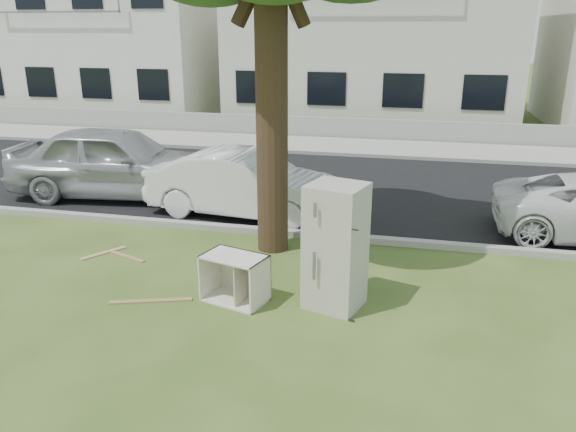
% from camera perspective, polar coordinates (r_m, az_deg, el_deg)
% --- Properties ---
extents(ground, '(120.00, 120.00, 0.00)m').
position_cam_1_polar(ground, '(8.36, -1.95, -7.97)').
color(ground, '#374E1C').
extents(road, '(120.00, 7.00, 0.01)m').
position_cam_1_polar(road, '(13.88, 4.42, 2.95)').
color(road, black).
rests_on(road, ground).
extents(kerb_near, '(120.00, 0.18, 0.12)m').
position_cam_1_polar(kerb_near, '(10.55, 1.46, -2.15)').
color(kerb_near, gray).
rests_on(kerb_near, ground).
extents(kerb_far, '(120.00, 0.18, 0.12)m').
position_cam_1_polar(kerb_far, '(17.29, 6.23, 6.03)').
color(kerb_far, gray).
rests_on(kerb_far, ground).
extents(sidewalk, '(120.00, 2.80, 0.01)m').
position_cam_1_polar(sidewalk, '(18.70, 6.78, 6.98)').
color(sidewalk, gray).
rests_on(sidewalk, ground).
extents(low_wall, '(120.00, 0.15, 0.70)m').
position_cam_1_polar(low_wall, '(20.20, 7.34, 8.83)').
color(low_wall, gray).
rests_on(low_wall, ground).
extents(townhouse_left, '(10.20, 8.16, 7.04)m').
position_cam_1_polar(townhouse_left, '(28.39, -17.27, 17.42)').
color(townhouse_left, white).
rests_on(townhouse_left, ground).
extents(townhouse_center, '(11.22, 8.16, 7.44)m').
position_cam_1_polar(townhouse_center, '(24.80, 8.93, 18.39)').
color(townhouse_center, beige).
rests_on(townhouse_center, ground).
extents(fridge, '(0.89, 0.86, 1.77)m').
position_cam_1_polar(fridge, '(7.74, 4.86, -3.12)').
color(fridge, white).
rests_on(fridge, ground).
extents(cabinet, '(1.00, 0.77, 0.69)m').
position_cam_1_polar(cabinet, '(8.08, -5.42, -6.32)').
color(cabinet, silver).
rests_on(cabinet, ground).
extents(plank_a, '(1.15, 0.46, 0.02)m').
position_cam_1_polar(plank_a, '(8.39, -13.78, -8.37)').
color(plank_a, olive).
rests_on(plank_a, ground).
extents(plank_b, '(0.80, 0.37, 0.02)m').
position_cam_1_polar(plank_b, '(10.04, -16.05, -3.97)').
color(plank_b, '#9F7153').
rests_on(plank_b, ground).
extents(plank_c, '(0.53, 0.75, 0.02)m').
position_cam_1_polar(plank_c, '(10.30, -18.24, -3.60)').
color(plank_c, tan).
rests_on(plank_c, ground).
extents(car_center, '(4.20, 1.86, 1.34)m').
position_cam_1_polar(car_center, '(11.60, -4.36, 3.23)').
color(car_center, silver).
rests_on(car_center, ground).
extents(car_left, '(5.03, 2.47, 1.65)m').
position_cam_1_polar(car_left, '(13.47, -17.04, 5.30)').
color(car_left, '#989A9F').
rests_on(car_left, ground).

